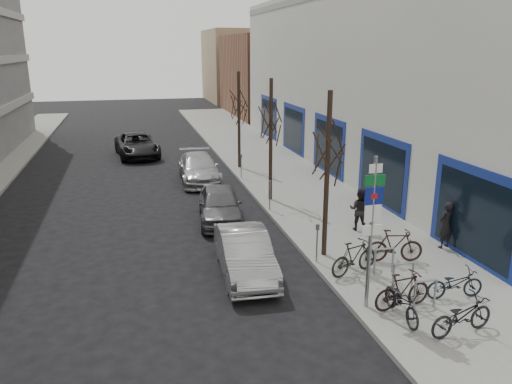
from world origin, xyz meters
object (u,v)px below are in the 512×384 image
parked_car_back (199,168)px  pedestrian_near (446,225)px  highway_sign_pole (372,224)px  lane_car (137,145)px  meter_mid (270,192)px  bike_mid_curb (455,281)px  parked_car_mid (220,204)px  bike_rack (403,273)px  bike_near_left (402,299)px  bike_mid_inner (354,257)px  tree_mid (271,111)px  bike_near_right (403,290)px  bike_far_inner (395,245)px  meter_front (317,239)px  pedestrian_far (360,209)px  tree_far (239,97)px  tree_near (329,136)px  parked_car_front (245,253)px  bike_far_curb (462,313)px  meter_back (241,164)px

parked_car_back → pedestrian_near: 13.28m
highway_sign_pole → lane_car: bearing=103.9°
lane_car → meter_mid: bearing=-75.2°
meter_mid → bike_mid_curb: (2.78, -8.66, -0.27)m
parked_car_mid → pedestrian_near: pedestrian_near is taller
bike_rack → pedestrian_near: (3.00, 2.46, 0.30)m
bike_near_left → bike_mid_inner: bearing=93.2°
highway_sign_pole → bike_near_left: bearing=-52.0°
tree_mid → bike_mid_inner: size_ratio=3.08×
bike_near_right → meter_mid: bearing=-0.4°
bike_mid_inner → bike_far_inner: (1.62, 0.51, 0.01)m
bike_rack → tree_mid: 10.08m
pedestrian_near → meter_front: bearing=-18.1°
pedestrian_far → parked_car_back: bearing=-24.0°
tree_far → parked_car_mid: bearing=-107.4°
bike_far_inner → parked_car_back: size_ratio=0.38×
parked_car_mid → pedestrian_near: size_ratio=2.54×
highway_sign_pole → bike_mid_inner: bearing=74.8°
bike_rack → pedestrian_near: 3.89m
meter_mid → bike_mid_curb: 9.10m
bike_far_inner → parked_car_mid: bearing=52.1°
tree_near → bike_near_right: tree_near is taller
parked_car_front → lane_car: bearing=101.4°
parked_car_front → lane_car: (-2.78, 18.75, 0.05)m
meter_mid → bike_far_inner: size_ratio=0.69×
bike_far_inner → parked_car_back: (-4.54, 12.06, -0.00)m
parked_car_back → tree_mid: bearing=-57.9°
bike_near_left → tree_near: bearing=96.9°
bike_near_left → pedestrian_far: bearing=75.9°
bike_rack → bike_far_inner: 1.96m
parked_car_front → parked_car_mid: parked_car_mid is taller
meter_mid → bike_mid_curb: meter_mid is taller
bike_rack → parked_car_mid: size_ratio=0.55×
bike_near_left → parked_car_back: parked_car_back is taller
bike_far_inner → highway_sign_pole: bearing=151.4°
bike_mid_curb → bike_far_curb: (-0.94, -1.59, 0.06)m
bike_far_curb → bike_far_inner: bike_far_inner is taller
tree_mid → meter_mid: 3.55m
bike_rack → pedestrian_far: size_ratio=1.40×
bike_near_right → parked_car_front: (-3.45, 3.31, 0.02)m
pedestrian_near → highway_sign_pole: bearing=16.1°
meter_back → bike_far_curb: (1.84, -15.75, -0.22)m
tree_near → parked_car_front: bearing=-169.7°
pedestrian_far → bike_mid_curb: bearing=130.6°
parked_car_back → pedestrian_far: pedestrian_far is taller
bike_near_left → pedestrian_near: 5.41m
bike_far_curb → bike_rack: bearing=-4.2°
tree_near → bike_far_curb: size_ratio=3.05×
tree_mid → lane_car: (-5.58, 11.74, -3.37)m
tree_mid → lane_car: tree_mid is taller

